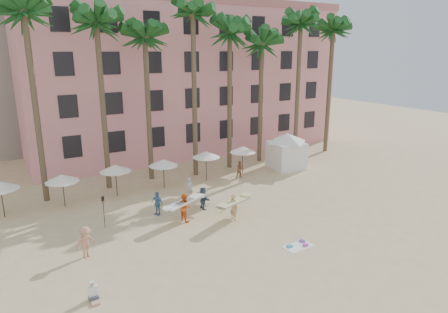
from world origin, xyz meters
name	(u,v)px	position (x,y,z in m)	size (l,w,h in m)	color
ground	(260,245)	(0.00, 0.00, 0.00)	(120.00, 120.00, 0.00)	#D1B789
pink_hotel	(181,79)	(7.00, 26.00, 8.00)	(35.00, 14.00, 16.00)	pink
palm_row	(164,30)	(0.51, 15.00, 12.97)	(44.40, 5.40, 16.30)	brown
umbrella_row	(140,165)	(-3.00, 12.50, 2.33)	(22.50, 2.70, 2.73)	#332B23
cabana	(287,148)	(11.72, 11.95, 2.07)	(4.87, 4.87, 3.50)	white
beach_towel	(298,245)	(1.96, -1.26, 0.03)	(1.83, 1.06, 0.14)	white
carrier_yellow	(234,205)	(0.65, 3.99, 1.05)	(3.26, 2.08, 1.87)	tan
carrier_white	(185,206)	(-2.32, 5.58, 1.03)	(3.05, 1.70, 1.95)	orange
beachgoers	(172,203)	(-2.66, 6.92, 0.87)	(16.43, 8.65, 1.85)	#BDB6A7
paddle	(104,208)	(-7.39, 7.15, 1.41)	(0.18, 0.04, 2.23)	black
seated_man	(93,294)	(-9.88, -0.49, 0.33)	(0.42, 0.73, 0.95)	#3F3F4C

